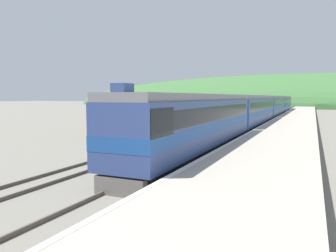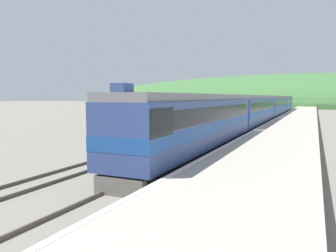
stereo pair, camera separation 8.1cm
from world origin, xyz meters
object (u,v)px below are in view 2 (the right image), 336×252
carriage_fourth (283,104)px  carriage_third (273,106)px  express_train_lead_car (197,123)px  carriage_second (253,111)px

carriage_fourth → carriage_third: bearing=-90.0°
express_train_lead_car → carriage_third: size_ratio=0.97×
carriage_third → carriage_fourth: size_ratio=1.00×
express_train_lead_car → carriage_second: express_train_lead_car is taller
express_train_lead_car → carriage_fourth: express_train_lead_car is taller
express_train_lead_car → carriage_fourth: bearing=90.0°
carriage_second → carriage_third: size_ratio=1.00×
express_train_lead_car → carriage_fourth: (0.00, 63.38, -0.01)m
carriage_second → carriage_third: same height
express_train_lead_car → carriage_third: (0.00, 42.24, -0.01)m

